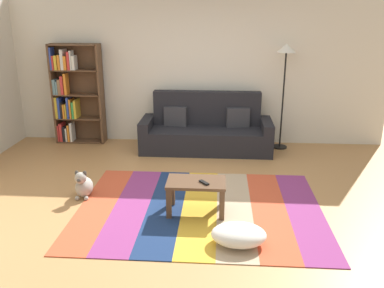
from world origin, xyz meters
name	(u,v)px	position (x,y,z in m)	size (l,w,h in m)	color
ground_plane	(186,199)	(0.00, 0.00, 0.00)	(14.00, 14.00, 0.00)	#B27F4C
back_wall	(197,69)	(0.00, 2.55, 1.35)	(6.80, 0.10, 2.70)	silver
rug	(200,208)	(0.20, -0.26, 0.01)	(3.01, 2.29, 0.01)	#C64C2D
couch	(206,131)	(0.19, 2.02, 0.34)	(2.26, 0.80, 1.00)	black
bookshelf	(72,95)	(-2.27, 2.31, 0.89)	(0.90, 0.28, 1.80)	brown
coffee_table	(196,187)	(0.16, -0.36, 0.33)	(0.70, 0.43, 0.41)	#513826
pouf	(239,235)	(0.65, -1.05, 0.12)	(0.58, 0.43, 0.22)	white
dog	(84,186)	(-1.35, -0.03, 0.16)	(0.22, 0.35, 0.40)	#9E998E
standing_lamp	(286,62)	(1.51, 2.21, 1.53)	(0.32, 0.32, 1.83)	black
tv_remote	(204,183)	(0.26, -0.42, 0.43)	(0.04, 0.15, 0.02)	black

